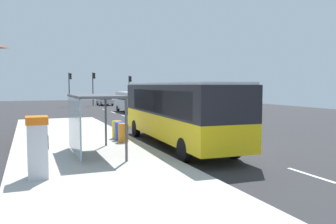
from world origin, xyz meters
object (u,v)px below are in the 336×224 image
object	(u,v)px
white_van	(130,100)
sedan_near	(105,100)
bus_shelter	(87,109)
bus	(177,110)
traffic_light_far_side	(70,84)
traffic_light_median	(93,84)
recycling_bin_yellow	(117,130)
recycling_bin_orange	(123,133)
recycling_bin_blue	(120,131)
ticket_machine	(37,147)
traffic_light_near_side	(130,86)

from	to	relation	value
white_van	sedan_near	distance (m)	14.90
white_van	bus_shelter	size ratio (longest dim) A/B	1.32
bus	traffic_light_far_side	xyz separation A→B (m)	(-1.39, 35.66, 1.39)
traffic_light_median	recycling_bin_yellow	bearing A→B (deg)	-97.72
traffic_light_median	recycling_bin_orange	bearing A→B (deg)	-97.42
white_van	bus_shelter	bearing A→B (deg)	-109.53
traffic_light_median	bus_shelter	world-z (taller)	traffic_light_median
traffic_light_far_side	recycling_bin_blue	bearing A→B (deg)	-91.87
recycling_bin_yellow	traffic_light_median	xyz separation A→B (m)	(4.60, 33.92, 2.65)
recycling_bin_yellow	sedan_near	bearing A→B (deg)	79.51
sedan_near	ticket_machine	xyz separation A→B (m)	(-10.76, -42.40, 0.38)
traffic_light_near_side	traffic_light_median	world-z (taller)	traffic_light_median
sedan_near	traffic_light_far_side	world-z (taller)	traffic_light_far_side
recycling_bin_yellow	traffic_light_near_side	size ratio (longest dim) A/B	0.21
sedan_near	traffic_light_far_side	bearing A→B (deg)	-159.72
recycling_bin_yellow	traffic_light_near_side	bearing A→B (deg)	73.28
recycling_bin_yellow	traffic_light_far_side	distance (m)	33.23
traffic_light_near_side	bus_shelter	distance (m)	38.28
white_van	traffic_light_near_side	bearing A→B (deg)	74.71
bus	traffic_light_median	bearing A→B (deg)	86.69
ticket_machine	traffic_light_near_side	distance (m)	42.03
ticket_machine	traffic_light_far_side	xyz separation A→B (m)	(5.36, 40.40, 2.07)
sedan_near	ticket_machine	world-z (taller)	ticket_machine
sedan_near	bus_shelter	bearing A→B (deg)	-102.54
ticket_machine	traffic_light_far_side	size ratio (longest dim) A/B	0.40
recycling_bin_orange	traffic_light_near_side	size ratio (longest dim) A/B	0.21
bus	traffic_light_near_side	world-z (taller)	traffic_light_near_side
white_van	traffic_light_far_side	bearing A→B (deg)	112.35
bus_shelter	traffic_light_far_side	bearing A→B (deg)	84.91
recycling_bin_blue	traffic_light_far_side	xyz separation A→B (m)	(1.10, 33.82, 2.58)
bus	ticket_machine	distance (m)	8.28
white_van	recycling_bin_yellow	distance (m)	21.22
bus	sedan_near	bearing A→B (deg)	83.92
ticket_machine	recycling_bin_yellow	size ratio (longest dim) A/B	2.04
ticket_machine	bus_shelter	size ratio (longest dim) A/B	0.48
traffic_light_near_side	traffic_light_median	distance (m)	5.36
traffic_light_near_side	traffic_light_median	bearing A→B (deg)	162.60
traffic_light_median	recycling_bin_blue	bearing A→B (deg)	-97.57
bus	recycling_bin_yellow	size ratio (longest dim) A/B	11.67
recycling_bin_orange	recycling_bin_yellow	xyz separation A→B (m)	(0.00, 1.40, 0.00)
traffic_light_median	traffic_light_far_side	bearing A→B (deg)	-167.12
recycling_bin_orange	traffic_light_median	size ratio (longest dim) A/B	0.19
sedan_near	bus	bearing A→B (deg)	-96.08
traffic_light_far_side	bus_shelter	world-z (taller)	traffic_light_far_side
white_van	traffic_light_median	bearing A→B (deg)	97.49
white_van	sedan_near	size ratio (longest dim) A/B	1.19
sedan_near	bus_shelter	world-z (taller)	bus_shelter
bus	ticket_machine	xyz separation A→B (m)	(-6.75, -4.75, -0.67)
ticket_machine	traffic_light_near_side	bearing A→B (deg)	70.58
recycling_bin_yellow	traffic_light_far_side	size ratio (longest dim) A/B	0.20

